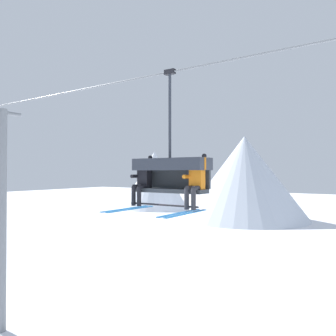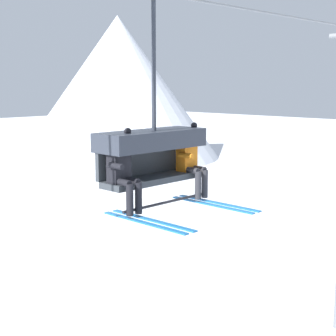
{
  "view_description": "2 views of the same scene",
  "coord_description": "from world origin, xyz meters",
  "views": [
    {
      "loc": [
        5.39,
        -7.61,
        6.57
      ],
      "look_at": [
        1.06,
        -0.97,
        6.67
      ],
      "focal_mm": 35.0,
      "sensor_mm": 36.0,
      "label": 1
    },
    {
      "loc": [
        -4.8,
        -6.76,
        7.67
      ],
      "look_at": [
        1.23,
        -0.89,
        6.29
      ],
      "focal_mm": 55.0,
      "sensor_mm": 36.0,
      "label": 2
    }
  ],
  "objects": [
    {
      "name": "mountain_peak_west",
      "position": [
        -29.25,
        40.96,
        5.19
      ],
      "size": [
        12.24,
        12.24,
        10.37
      ],
      "color": "silver",
      "rests_on": "ground_plane"
    },
    {
      "name": "mountain_peak_central",
      "position": [
        -10.66,
        36.66,
        5.82
      ],
      "size": [
        17.37,
        17.37,
        11.64
      ],
      "color": "silver",
      "rests_on": "ground_plane"
    },
    {
      "name": "lift_tower_near",
      "position": [
        -7.8,
        -0.02,
        4.84
      ],
      "size": [
        0.36,
        1.88,
        9.34
      ],
      "color": "slate",
      "rests_on": "ground_plane"
    },
    {
      "name": "lift_cable",
      "position": [
        1.07,
        -0.8,
        9.06
      ],
      "size": [
        19.75,
        0.05,
        0.05
      ],
      "color": "slate"
    },
    {
      "name": "chairlift_chair",
      "position": [
        1.0,
        -0.73,
        6.65
      ],
      "size": [
        1.96,
        0.74,
        3.36
      ],
      "color": "#33383D"
    },
    {
      "name": "skier_black",
      "position": [
        0.23,
        -0.94,
        6.35
      ],
      "size": [
        0.48,
        1.7,
        1.34
      ],
      "color": "black"
    },
    {
      "name": "skier_orange",
      "position": [
        1.78,
        -0.94,
        6.35
      ],
      "size": [
        0.48,
        1.7,
        1.34
      ],
      "color": "orange"
    }
  ]
}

